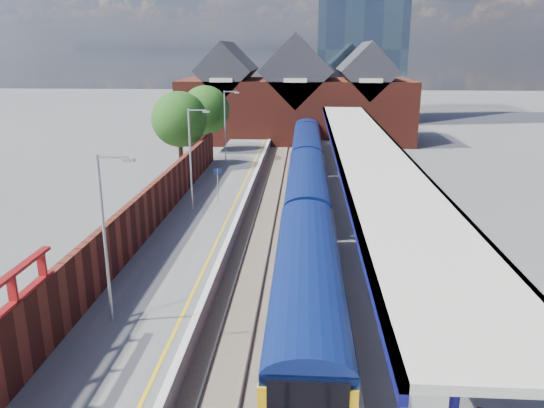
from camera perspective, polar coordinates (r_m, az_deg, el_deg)
The scene contains 21 objects.
ground at distance 44.74m, azimuth 1.81°, elevation 1.03°, with size 240.00×240.00×0.00m, color #5B5B5E.
ballast_bed at distance 35.19m, azimuth 1.28°, elevation -3.22°, with size 6.00×76.00×0.06m, color #473D33.
rails at distance 35.16m, azimuth 1.28°, elevation -3.08°, with size 4.51×76.00×0.14m.
left_platform at distance 35.66m, azimuth -7.58°, elevation -2.29°, with size 5.00×76.00×1.00m, color #565659.
right_platform at distance 35.32m, azimuth 11.07°, elevation -2.64°, with size 6.00×76.00×1.00m, color #565659.
coping_left at distance 35.13m, azimuth -3.85°, elevation -1.57°, with size 0.30×76.00×0.05m, color silver.
coping_right at distance 34.89m, azimuth 6.47°, elevation -1.77°, with size 0.30×76.00×0.05m, color silver.
yellow_line at distance 35.21m, azimuth -4.82°, elevation -1.58°, with size 0.14×76.00×0.01m, color yellow.
train at distance 46.50m, azimuth 3.78°, elevation 4.28°, with size 2.88×65.91×3.45m.
canopy at distance 35.94m, azimuth 10.28°, elevation 5.57°, with size 4.50×52.00×4.48m.
lamp_post_b at distance 21.71m, azimuth -17.29°, elevation -2.71°, with size 1.48×0.18×7.00m.
lamp_post_c at distance 36.60m, azimuth -8.58°, elevation 5.43°, with size 1.48×0.18×7.00m.
lamp_post_d at distance 52.15m, azimuth -4.93°, elevation 8.77°, with size 1.48×0.18×7.00m.
platform_sign at distance 38.75m, azimuth -5.86°, elevation 2.65°, with size 0.55×0.08×2.50m.
brick_wall at distance 29.79m, azimuth -15.00°, elevation -2.54°, with size 0.35×50.00×3.86m.
station_building at distance 71.43m, azimuth 2.60°, elevation 11.21°, with size 30.00×12.12×13.78m.
tree_near at distance 50.82m, azimuth -9.79°, elevation 8.80°, with size 5.20×5.20×8.10m.
tree_far at distance 58.39m, azimuth -7.03°, elevation 9.86°, with size 5.20×5.20×8.10m.
parked_car_silver at distance 22.22m, azimuth 19.43°, elevation -11.87°, with size 1.37×3.92×1.29m, color #9E9FA2.
parked_car_dark at distance 23.06m, azimuth 19.41°, elevation -10.88°, with size 1.72×4.22×1.23m, color black.
parked_car_blue at distance 31.26m, azimuth 14.27°, elevation -3.22°, with size 2.02×4.39×1.22m, color navy.
Camera 1 is at (1.30, -13.14, 11.79)m, focal length 35.00 mm.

